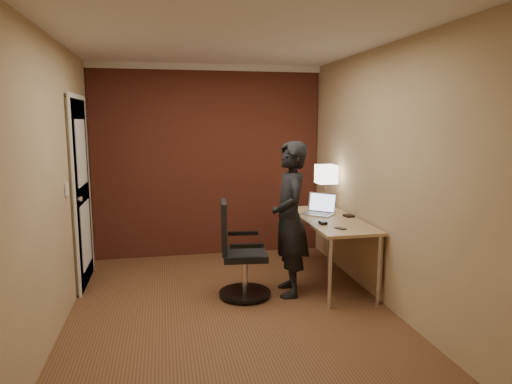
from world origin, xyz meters
TOP-DOWN VIEW (x-y plane):
  - room at (-0.27, 1.54)m, footprint 4.00×4.00m
  - desk at (1.25, 0.57)m, footprint 0.60×1.50m
  - desk_lamp at (1.31, 1.08)m, footprint 0.22×0.22m
  - laptop at (1.15, 0.82)m, footprint 0.42×0.41m
  - mouse at (1.01, 0.31)m, footprint 0.07×0.10m
  - phone at (1.11, 0.09)m, footprint 0.10×0.13m
  - wallet at (1.41, 0.60)m, footprint 0.11×0.12m
  - office_chair at (0.13, 0.35)m, footprint 0.53×0.57m
  - person at (0.66, 0.34)m, footprint 0.44×0.61m

SIDE VIEW (x-z plane):
  - office_chair at x=0.13m, z-range -0.06..0.92m
  - desk at x=1.25m, z-range 0.24..0.97m
  - phone at x=1.11m, z-range 0.73..0.74m
  - wallet at x=1.41m, z-range 0.73..0.75m
  - mouse at x=1.01m, z-range 0.73..0.76m
  - person at x=0.66m, z-range 0.00..1.58m
  - laptop at x=1.15m, z-range 0.68..0.91m
  - desk_lamp at x=1.31m, z-range 0.88..1.41m
  - room at x=-0.27m, z-range -0.63..3.37m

